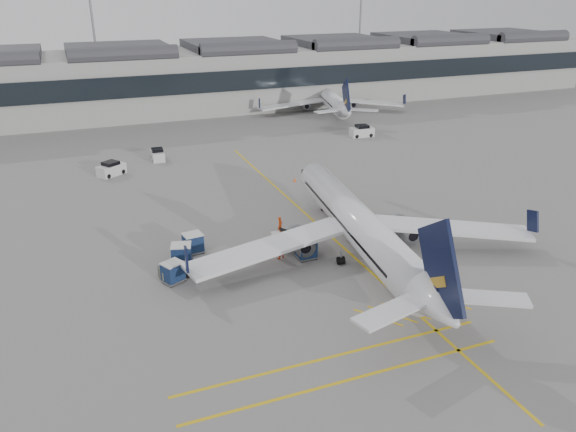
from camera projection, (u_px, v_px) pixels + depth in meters
name	position (u px, v px, depth m)	size (l,w,h in m)	color
ground	(257.00, 291.00, 44.95)	(220.00, 220.00, 0.00)	gray
terminal	(133.00, 80.00, 104.34)	(200.00, 20.45, 12.40)	#9E9E99
light_masts	(111.00, 28.00, 112.64)	(113.00, 0.60, 25.45)	slate
apron_markings	(319.00, 226.00, 56.93)	(0.25, 60.00, 0.01)	gold
airliner_main	(359.00, 226.00, 50.06)	(31.76, 34.90, 9.30)	white
airliner_far	(330.00, 99.00, 106.57)	(27.57, 30.47, 8.24)	white
belt_loader	(286.00, 241.00, 52.45)	(4.27, 1.68, 1.72)	silver
baggage_cart_a	(306.00, 248.00, 49.85)	(1.79, 1.49, 1.85)	gray
baggage_cart_b	(193.00, 243.00, 50.89)	(1.97, 1.70, 1.88)	gray
baggage_cart_c	(182.00, 254.00, 48.72)	(2.16, 1.93, 1.93)	gray
baggage_cart_d	(173.00, 272.00, 45.90)	(2.13, 2.00, 1.78)	gray
ramp_agent_a	(280.00, 225.00, 54.95)	(0.63, 0.41, 1.72)	#E23F0B
ramp_agent_b	(279.00, 249.00, 49.87)	(0.93, 0.72, 1.91)	#FE4A0D
pushback_tug	(174.00, 271.00, 46.74)	(2.55, 1.74, 1.34)	#4D5044
safety_cone_nose	(295.00, 180.00, 69.54)	(0.36, 0.36, 0.50)	#F24C0A
safety_cone_engine	(404.00, 243.00, 52.53)	(0.41, 0.41, 0.56)	#F24C0A
service_van_left	(111.00, 169.00, 71.70)	(3.88, 3.45, 1.80)	silver
service_van_mid	(158.00, 155.00, 77.87)	(1.69, 3.25, 1.65)	silver
service_van_right	(362.00, 131.00, 89.77)	(3.80, 2.08, 1.89)	silver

